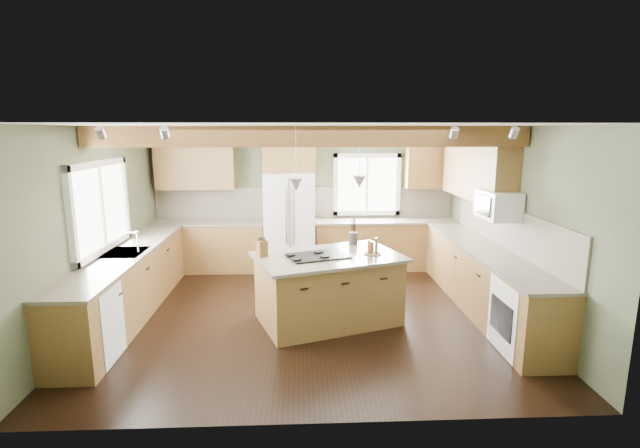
{
  "coord_description": "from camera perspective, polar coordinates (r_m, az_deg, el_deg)",
  "views": [
    {
      "loc": [
        -0.12,
        -6.16,
        2.54
      ],
      "look_at": [
        0.17,
        0.3,
        1.24
      ],
      "focal_mm": 26.0,
      "sensor_mm": 36.0,
      "label": 1
    }
  ],
  "objects": [
    {
      "name": "floor",
      "position": [
        6.66,
        -1.36,
        -11.01
      ],
      "size": [
        5.6,
        5.6,
        0.0
      ],
      "primitive_type": "plane",
      "color": "black",
      "rests_on": "ground"
    },
    {
      "name": "ceiling",
      "position": [
        6.16,
        -1.48,
        11.96
      ],
      "size": [
        5.6,
        5.6,
        0.0
      ],
      "primitive_type": "plane",
      "rotation": [
        3.14,
        0.0,
        0.0
      ],
      "color": "silver",
      "rests_on": "wall_back"
    },
    {
      "name": "wall_back",
      "position": [
        8.75,
        -1.76,
        3.25
      ],
      "size": [
        5.6,
        0.0,
        5.6
      ],
      "primitive_type": "plane",
      "rotation": [
        1.57,
        0.0,
        0.0
      ],
      "color": "#454E37",
      "rests_on": "ground"
    },
    {
      "name": "wall_left",
      "position": [
        6.83,
        -25.62,
        -0.19
      ],
      "size": [
        0.0,
        5.0,
        5.0
      ],
      "primitive_type": "plane",
      "rotation": [
        1.57,
        0.0,
        1.57
      ],
      "color": "#454E37",
      "rests_on": "ground"
    },
    {
      "name": "wall_right",
      "position": [
        6.93,
        22.41,
        0.23
      ],
      "size": [
        0.0,
        5.0,
        5.0
      ],
      "primitive_type": "plane",
      "rotation": [
        1.57,
        0.0,
        -1.57
      ],
      "color": "#454E37",
      "rests_on": "ground"
    },
    {
      "name": "ceiling_beam",
      "position": [
        5.92,
        -1.42,
        10.73
      ],
      "size": [
        5.55,
        0.26,
        0.26
      ],
      "primitive_type": "cube",
      "color": "#573918",
      "rests_on": "ceiling"
    },
    {
      "name": "soffit_trim",
      "position": [
        8.56,
        -1.8,
        11.4
      ],
      "size": [
        5.55,
        0.2,
        0.1
      ],
      "primitive_type": "cube",
      "color": "#573918",
      "rests_on": "ceiling"
    },
    {
      "name": "backsplash_back",
      "position": [
        8.75,
        -1.76,
        2.65
      ],
      "size": [
        5.58,
        0.03,
        0.58
      ],
      "primitive_type": "cube",
      "color": "brown",
      "rests_on": "wall_back"
    },
    {
      "name": "backsplash_right",
      "position": [
        6.98,
        22.08,
        -0.42
      ],
      "size": [
        0.03,
        3.7,
        0.58
      ],
      "primitive_type": "cube",
      "color": "brown",
      "rests_on": "wall_right"
    },
    {
      "name": "base_cab_back_left",
      "position": [
        8.78,
        -13.48,
        -2.76
      ],
      "size": [
        2.02,
        0.6,
        0.88
      ],
      "primitive_type": "cube",
      "color": "brown",
      "rests_on": "floor"
    },
    {
      "name": "counter_back_left",
      "position": [
        8.68,
        -13.62,
        0.18
      ],
      "size": [
        2.06,
        0.64,
        0.04
      ],
      "primitive_type": "cube",
      "color": "brown",
      "rests_on": "base_cab_back_left"
    },
    {
      "name": "base_cab_back_right",
      "position": [
        8.77,
        8.09,
        -2.57
      ],
      "size": [
        2.62,
        0.6,
        0.88
      ],
      "primitive_type": "cube",
      "color": "brown",
      "rests_on": "floor"
    },
    {
      "name": "counter_back_right",
      "position": [
        8.67,
        8.18,
        0.38
      ],
      "size": [
        2.66,
        0.64,
        0.04
      ],
      "primitive_type": "cube",
      "color": "brown",
      "rests_on": "base_cab_back_right"
    },
    {
      "name": "base_cab_left",
      "position": [
        6.97,
        -22.57,
        -7.03
      ],
      "size": [
        0.6,
        3.7,
        0.88
      ],
      "primitive_type": "cube",
      "color": "brown",
      "rests_on": "floor"
    },
    {
      "name": "counter_left",
      "position": [
        6.85,
        -22.86,
        -3.37
      ],
      "size": [
        0.64,
        3.74,
        0.04
      ],
      "primitive_type": "cube",
      "color": "brown",
      "rests_on": "base_cab_left"
    },
    {
      "name": "base_cab_right",
      "position": [
        7.06,
        19.49,
        -6.58
      ],
      "size": [
        0.6,
        3.7,
        0.88
      ],
      "primitive_type": "cube",
      "color": "brown",
      "rests_on": "floor"
    },
    {
      "name": "counter_right",
      "position": [
        6.94,
        19.74,
        -2.96
      ],
      "size": [
        0.64,
        3.74,
        0.04
      ],
      "primitive_type": "cube",
      "color": "brown",
      "rests_on": "base_cab_right"
    },
    {
      "name": "upper_cab_back_left",
      "position": [
        8.71,
        -15.09,
        7.13
      ],
      "size": [
        1.4,
        0.35,
        0.9
      ],
      "primitive_type": "cube",
      "color": "brown",
      "rests_on": "wall_back"
    },
    {
      "name": "upper_cab_over_fridge",
      "position": [
        8.49,
        -3.83,
        8.74
      ],
      "size": [
        0.96,
        0.35,
        0.7
      ],
      "primitive_type": "cube",
      "color": "brown",
      "rests_on": "wall_back"
    },
    {
      "name": "upper_cab_right",
      "position": [
        7.6,
        18.74,
        6.35
      ],
      "size": [
        0.35,
        2.2,
        0.9
      ],
      "primitive_type": "cube",
      "color": "brown",
      "rests_on": "wall_right"
    },
    {
      "name": "upper_cab_back_corner",
      "position": [
        8.84,
        13.43,
        7.27
      ],
      "size": [
        0.9,
        0.35,
        0.9
      ],
      "primitive_type": "cube",
      "color": "brown",
      "rests_on": "wall_back"
    },
    {
      "name": "window_left",
      "position": [
        6.82,
        -25.49,
        1.95
      ],
      "size": [
        0.04,
        1.6,
        1.05
      ],
      "primitive_type": "cube",
      "color": "white",
      "rests_on": "wall_left"
    },
    {
      "name": "window_back",
      "position": [
        8.79,
        5.77,
        4.87
      ],
      "size": [
        1.1,
        0.04,
        1.0
      ],
      "primitive_type": "cube",
      "color": "white",
      "rests_on": "wall_back"
    },
    {
      "name": "sink",
      "position": [
        6.84,
        -22.86,
        -3.33
      ],
      "size": [
        0.5,
        0.65,
        0.03
      ],
      "primitive_type": "cube",
      "color": "#262628",
      "rests_on": "counter_left"
    },
    {
      "name": "faucet",
      "position": [
        6.75,
        -21.52,
        -2.15
      ],
      "size": [
        0.02,
        0.02,
        0.28
      ],
      "primitive_type": "cylinder",
      "color": "#B2B2B7",
      "rests_on": "sink"
    },
    {
      "name": "dishwasher",
      "position": [
        5.84,
        -26.81,
        -11.05
      ],
      "size": [
        0.6,
        0.6,
        0.84
      ],
      "primitive_type": "cube",
      "color": "white",
      "rests_on": "floor"
    },
    {
      "name": "oven",
      "position": [
        5.95,
        24.1,
        -10.41
      ],
      "size": [
        0.6,
        0.72,
        0.84
      ],
      "primitive_type": "cube",
      "color": "white",
      "rests_on": "floor"
    },
    {
      "name": "microwave",
      "position": [
        6.75,
        21.06,
        2.21
      ],
      "size": [
        0.4,
        0.7,
        0.38
      ],
      "primitive_type": "cube",
      "color": "white",
      "rests_on": "wall_right"
    },
    {
      "name": "pendant_left",
      "position": [
        5.81,
        -2.94,
        4.87
      ],
      "size": [
        0.18,
        0.18,
        0.16
      ],
      "primitive_type": "cone",
      "rotation": [
        3.14,
        0.0,
        0.0
      ],
      "color": "#B2B2B7",
      "rests_on": "ceiling"
    },
    {
      "name": "pendant_right",
      "position": [
        6.15,
        4.86,
        5.2
      ],
      "size": [
        0.18,
        0.18,
        0.16
      ],
      "primitive_type": "cone",
      "rotation": [
        3.14,
        0.0,
        0.0
      ],
      "color": "#B2B2B7",
      "rests_on": "ceiling"
    },
    {
      "name": "refrigerator",
      "position": [
        8.44,
        -3.74,
        0.17
      ],
      "size": [
        0.9,
        0.74,
        1.8
      ],
      "primitive_type": "cube",
      "color": "white",
      "rests_on": "floor"
    },
    {
      "name": "island",
      "position": [
        6.29,
        1.02,
        -8.11
      ],
      "size": [
        2.01,
        1.59,
        0.88
      ],
      "primitive_type": "cube",
      "rotation": [
        0.0,
        0.0,
        0.33
      ],
      "color": "brown",
      "rests_on": "floor"
    },
    {
      "name": "island_top",
      "position": [
        6.15,
        1.04,
        -4.06
      ],
      "size": [
        2.16,
        1.74,
        0.04
      ],
      "primitive_type": "cube",
      "rotation": [
        0.0,
        0.0,
        0.33
      ],
      "color": "brown",
      "rests_on": "island"
    },
    {
      "name": "cooktop",
      "position": [
        6.09,
        -0.24,
        -3.93
      ],
      "size": [
        0.89,
        0.73,
        0.02
      ],
      "primitive_type": "cube",
      "rotation": [
        0.0,
        0.0,
        0.33
      ],
      "color": "black",
      "rests_on": "island_top"
    },
    {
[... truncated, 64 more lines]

